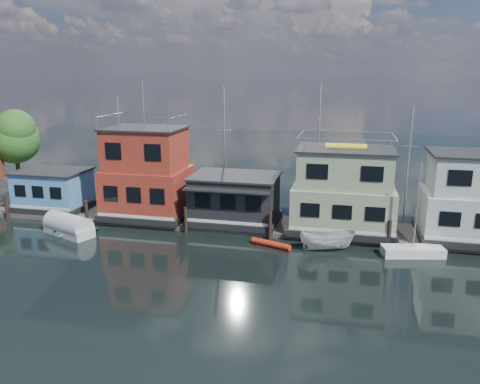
% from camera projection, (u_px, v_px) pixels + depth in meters
% --- Properties ---
extents(ground, '(160.00, 160.00, 0.00)m').
position_uv_depth(ground, '(198.00, 285.00, 29.04)').
color(ground, black).
rests_on(ground, ground).
extents(dock, '(48.00, 5.00, 0.40)m').
position_uv_depth(dock, '(241.00, 223.00, 40.32)').
color(dock, '#595147').
rests_on(dock, ground).
extents(houseboat_blue, '(6.40, 4.90, 3.66)m').
position_uv_depth(houseboat_blue, '(54.00, 190.00, 43.74)').
color(houseboat_blue, black).
rests_on(houseboat_blue, dock).
extents(houseboat_red, '(7.40, 5.90, 11.86)m').
position_uv_depth(houseboat_red, '(147.00, 175.00, 41.20)').
color(houseboat_red, black).
rests_on(houseboat_red, dock).
extents(houseboat_dark, '(7.40, 6.10, 4.06)m').
position_uv_depth(houseboat_dark, '(235.00, 198.00, 39.86)').
color(houseboat_dark, black).
rests_on(houseboat_dark, dock).
extents(houseboat_green, '(8.40, 5.90, 7.03)m').
position_uv_depth(houseboat_green, '(343.00, 191.00, 37.64)').
color(houseboat_green, black).
rests_on(houseboat_green, dock).
extents(houseboat_white, '(8.40, 5.90, 6.66)m').
position_uv_depth(houseboat_white, '(478.00, 199.00, 35.47)').
color(houseboat_white, black).
rests_on(houseboat_white, dock).
extents(pilings, '(42.28, 0.28, 2.20)m').
position_uv_depth(pilings, '(229.00, 223.00, 37.53)').
color(pilings, '#2D2116').
rests_on(pilings, ground).
extents(background_masts, '(36.40, 0.16, 12.00)m').
position_uv_depth(background_masts, '(305.00, 153.00, 43.62)').
color(background_masts, silver).
rests_on(background_masts, ground).
extents(dinghy_teal, '(4.10, 3.37, 0.74)m').
position_uv_depth(dinghy_teal, '(78.00, 230.00, 38.22)').
color(dinghy_teal, '#258871').
rests_on(dinghy_teal, ground).
extents(motorboat, '(4.34, 2.30, 1.59)m').
position_uv_depth(motorboat, '(327.00, 240.00, 34.57)').
color(motorboat, silver).
rests_on(motorboat, ground).
extents(tarp_runabout, '(4.87, 3.36, 1.84)m').
position_uv_depth(tarp_runabout, '(69.00, 226.00, 38.01)').
color(tarp_runabout, beige).
rests_on(tarp_runabout, ground).
extents(day_sailer, '(4.54, 2.34, 6.83)m').
position_uv_depth(day_sailer, '(413.00, 250.00, 33.66)').
color(day_sailer, silver).
rests_on(day_sailer, ground).
extents(red_kayak, '(3.19, 1.52, 0.47)m').
position_uv_depth(red_kayak, '(271.00, 244.00, 35.42)').
color(red_kayak, red).
rests_on(red_kayak, ground).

